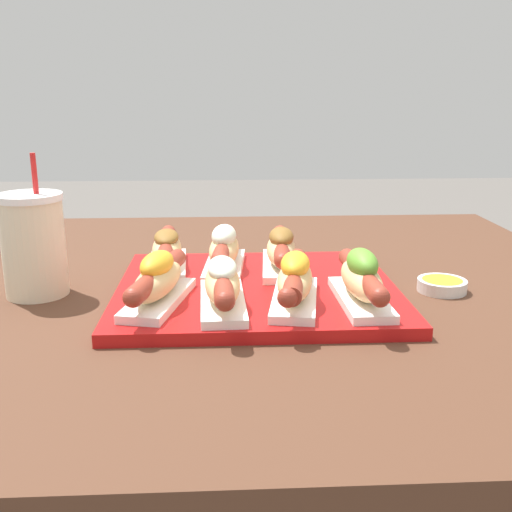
{
  "coord_description": "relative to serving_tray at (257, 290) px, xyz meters",
  "views": [
    {
      "loc": [
        -0.08,
        -0.94,
        1.01
      ],
      "look_at": [
        -0.03,
        -0.05,
        0.76
      ],
      "focal_mm": 42.0,
      "sensor_mm": 36.0,
      "label": 1
    }
  ],
  "objects": [
    {
      "name": "hot_dog_2",
      "position": [
        0.05,
        -0.09,
        0.04
      ],
      "size": [
        0.09,
        0.21,
        0.07
      ],
      "color": "white",
      "rests_on": "serving_tray"
    },
    {
      "name": "hot_dog_0",
      "position": [
        -0.14,
        -0.08,
        0.04
      ],
      "size": [
        0.1,
        0.21,
        0.07
      ],
      "color": "white",
      "rests_on": "serving_tray"
    },
    {
      "name": "hot_dog_5",
      "position": [
        -0.05,
        0.09,
        0.04
      ],
      "size": [
        0.07,
        0.21,
        0.07
      ],
      "color": "white",
      "rests_on": "serving_tray"
    },
    {
      "name": "drink_cup",
      "position": [
        -0.34,
        0.02,
        0.07
      ],
      "size": [
        0.1,
        0.1,
        0.22
      ],
      "color": "beige",
      "rests_on": "patio_table"
    },
    {
      "name": "hot_dog_4",
      "position": [
        -0.14,
        0.09,
        0.04
      ],
      "size": [
        0.07,
        0.21,
        0.07
      ],
      "color": "white",
      "rests_on": "serving_tray"
    },
    {
      "name": "serving_tray",
      "position": [
        0.0,
        0.0,
        0.0
      ],
      "size": [
        0.42,
        0.37,
        0.02
      ],
      "color": "#B71414",
      "rests_on": "patio_table"
    },
    {
      "name": "patio_table",
      "position": [
        0.03,
        0.07,
        -0.36
      ],
      "size": [
        1.13,
        1.07,
        0.7
      ],
      "color": "#4C2D1E",
      "rests_on": "ground_plane"
    },
    {
      "name": "hot_dog_6",
      "position": [
        0.04,
        0.08,
        0.04
      ],
      "size": [
        0.07,
        0.21,
        0.07
      ],
      "color": "white",
      "rests_on": "serving_tray"
    },
    {
      "name": "hot_dog_3",
      "position": [
        0.14,
        -0.09,
        0.04
      ],
      "size": [
        0.06,
        0.21,
        0.08
      ],
      "color": "white",
      "rests_on": "serving_tray"
    },
    {
      "name": "sauce_bowl",
      "position": [
        0.29,
        0.01,
        0.0
      ],
      "size": [
        0.08,
        0.08,
        0.02
      ],
      "color": "silver",
      "rests_on": "patio_table"
    },
    {
      "name": "hot_dog_1",
      "position": [
        -0.05,
        -0.09,
        0.04
      ],
      "size": [
        0.07,
        0.21,
        0.07
      ],
      "color": "white",
      "rests_on": "serving_tray"
    }
  ]
}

